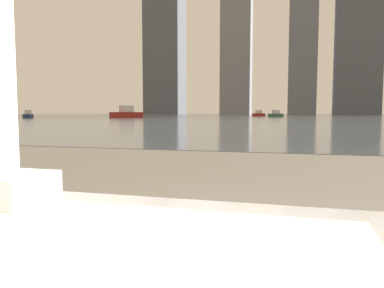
{
  "coord_description": "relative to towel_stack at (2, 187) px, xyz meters",
  "views": [
    {
      "loc": [
        0.57,
        -0.03,
        0.76
      ],
      "look_at": [
        -0.03,
        2.15,
        0.56
      ],
      "focal_mm": 35.0,
      "sensor_mm": 36.0,
      "label": 1
    }
  ],
  "objects": [
    {
      "name": "skyline_tower_3",
      "position": [
        17.81,
        117.15,
        18.89
      ],
      "size": [
        12.29,
        8.63,
        38.87
      ],
      "color": "#4C515B",
      "rests_on": "ground_plane"
    },
    {
      "name": "skyline_tower_0",
      "position": [
        -40.9,
        117.15,
        24.12
      ],
      "size": [
        11.83,
        9.83,
        49.32
      ],
      "color": "#4C515B",
      "rests_on": "ground_plane"
    },
    {
      "name": "harbor_boat_3",
      "position": [
        -20.39,
        43.97,
        0.03
      ],
      "size": [
        3.58,
        4.32,
        1.59
      ],
      "color": "maroon",
      "rests_on": "harbor_water"
    },
    {
      "name": "harbor_boat_0",
      "position": [
        -2.03,
        57.86,
        -0.15
      ],
      "size": [
        2.21,
        3.01,
        1.08
      ],
      "color": "#335647",
      "rests_on": "harbor_water"
    },
    {
      "name": "harbor_boat_1",
      "position": [
        -5.49,
        67.35,
        -0.14
      ],
      "size": [
        2.13,
        3.1,
        1.1
      ],
      "color": "maroon",
      "rests_on": "harbor_water"
    },
    {
      "name": "harbor_boat_5",
      "position": [
        -32.27,
        39.93,
        -0.17
      ],
      "size": [
        2.2,
        2.81,
        1.02
      ],
      "color": "navy",
      "rests_on": "harbor_water"
    },
    {
      "name": "skyline_tower_1",
      "position": [
        -17.3,
        117.15,
        17.22
      ],
      "size": [
        9.31,
        6.3,
        35.53
      ],
      "color": "slate",
      "rests_on": "ground_plane"
    },
    {
      "name": "towel_stack",
      "position": [
        0.0,
        0.0,
        0.0
      ],
      "size": [
        0.25,
        0.21,
        0.08
      ],
      "color": "white",
      "rests_on": "bathtub"
    },
    {
      "name": "harbor_water",
      "position": [
        0.24,
        61.15,
        -0.54
      ],
      "size": [
        180.0,
        110.0,
        0.01
      ],
      "color": "slate",
      "rests_on": "ground_plane"
    }
  ]
}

